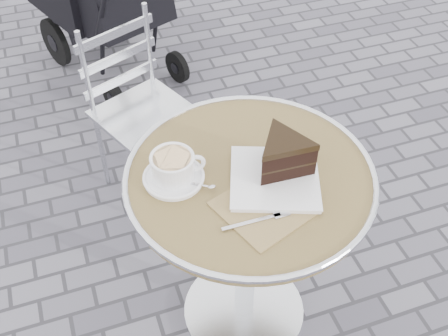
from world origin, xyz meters
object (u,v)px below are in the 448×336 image
object	(u,v)px
cafe_table	(248,213)
cake_plate_set	(281,161)
cappuccino_set	(174,169)
bistro_chair	(132,90)

from	to	relation	value
cafe_table	cake_plate_set	distance (m)	0.24
cafe_table	cake_plate_set	xyz separation A→B (m)	(0.08, -0.03, 0.22)
cafe_table	cappuccino_set	xyz separation A→B (m)	(-0.20, 0.05, 0.20)
cappuccino_set	cake_plate_set	size ratio (longest dim) A/B	0.47
cappuccino_set	cake_plate_set	xyz separation A→B (m)	(0.28, -0.09, 0.02)
cappuccino_set	bistro_chair	distance (m)	0.83
cafe_table	bistro_chair	bearing A→B (deg)	102.25
cafe_table	bistro_chair	world-z (taller)	bistro_chair
cappuccino_set	bistro_chair	xyz separation A→B (m)	(0.02, 0.77, -0.28)
cappuccino_set	cafe_table	bearing A→B (deg)	-8.88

